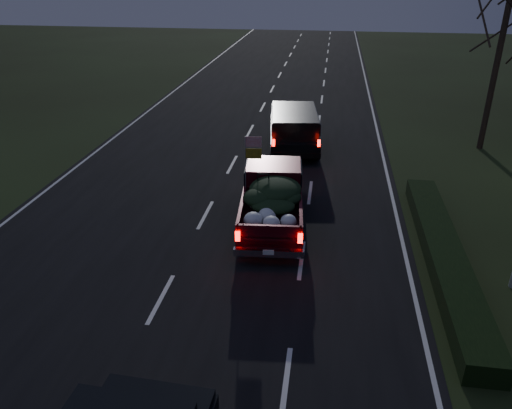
# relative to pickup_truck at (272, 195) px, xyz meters

# --- Properties ---
(ground) EXTENTS (120.00, 120.00, 0.00)m
(ground) POSITION_rel_pickup_truck_xyz_m (-2.42, -4.82, -1.03)
(ground) COLOR black
(ground) RESTS_ON ground
(road_asphalt) EXTENTS (14.00, 120.00, 0.02)m
(road_asphalt) POSITION_rel_pickup_truck_xyz_m (-2.42, -4.82, -1.02)
(road_asphalt) COLOR black
(road_asphalt) RESTS_ON ground
(hedge_row) EXTENTS (1.00, 10.00, 0.60)m
(hedge_row) POSITION_rel_pickup_truck_xyz_m (5.38, -1.82, -0.73)
(hedge_row) COLOR black
(hedge_row) RESTS_ON ground
(bare_tree_far) EXTENTS (3.60, 3.60, 7.00)m
(bare_tree_far) POSITION_rel_pickup_truck_xyz_m (9.08, 9.18, 4.20)
(bare_tree_far) COLOR black
(bare_tree_far) RESTS_ON ground
(pickup_truck) EXTENTS (2.43, 5.40, 2.76)m
(pickup_truck) POSITION_rel_pickup_truck_xyz_m (0.00, 0.00, 0.00)
(pickup_truck) COLOR #3B0811
(pickup_truck) RESTS_ON ground
(lead_suv) EXTENTS (2.80, 5.47, 1.51)m
(lead_suv) POSITION_rel_pickup_truck_xyz_m (0.09, 7.83, 0.11)
(lead_suv) COLOR black
(lead_suv) RESTS_ON ground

